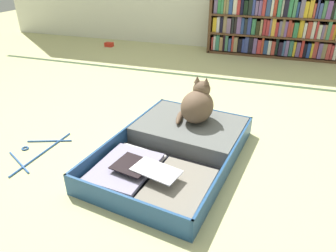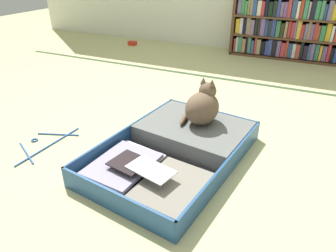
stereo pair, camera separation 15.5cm
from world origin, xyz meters
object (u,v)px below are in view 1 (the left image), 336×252
Objects in this scene: clothes_hanger at (37,151)px; small_red_pouch at (109,45)px; bookshelf at (274,26)px; open_suitcase at (178,145)px; black_cat at (198,105)px.

clothes_hanger is 4.75× the size of small_red_pouch.
bookshelf is 3.00× the size of clothes_hanger.
bookshelf reaches higher than small_red_pouch.
open_suitcase is at bearing -100.20° from bookshelf.
bookshelf is at bearing 79.80° from open_suitcase.
black_cat is at bearing 29.14° from clothes_hanger.
black_cat is (-0.35, -2.06, -0.11)m from bookshelf.
bookshelf is 5.42× the size of black_cat.
open_suitcase is 2.16× the size of clothes_hanger.
clothes_hanger is (-0.81, -0.45, -0.21)m from black_cat.
bookshelf is 2.09m from black_cat.
open_suitcase is at bearing -105.92° from black_cat.
open_suitcase is 0.80m from clothes_hanger.
open_suitcase reaches higher than small_red_pouch.
small_red_pouch is at bearing 126.79° from open_suitcase.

